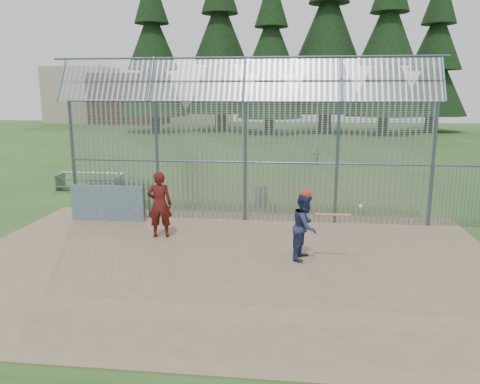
# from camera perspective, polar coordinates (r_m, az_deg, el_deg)

# --- Properties ---
(ground) EXTENTS (120.00, 120.00, 0.00)m
(ground) POSITION_cam_1_polar(r_m,az_deg,el_deg) (12.63, -1.05, -7.66)
(ground) COLOR #2D511E
(ground) RESTS_ON ground
(dirt_infield) EXTENTS (14.00, 10.00, 0.02)m
(dirt_infield) POSITION_cam_1_polar(r_m,az_deg,el_deg) (12.16, -1.36, -8.39)
(dirt_infield) COLOR #756047
(dirt_infield) RESTS_ON ground
(dugout_wall) EXTENTS (2.50, 0.12, 1.20)m
(dugout_wall) POSITION_cam_1_polar(r_m,az_deg,el_deg) (16.34, -15.87, -1.31)
(dugout_wall) COLOR #38566B
(dugout_wall) RESTS_ON dirt_infield
(batter) EXTENTS (0.87, 0.99, 1.72)m
(batter) POSITION_cam_1_polar(r_m,az_deg,el_deg) (12.16, 7.93, -4.17)
(batter) COLOR navy
(batter) RESTS_ON dirt_infield
(onlooker) EXTENTS (0.79, 0.58, 1.99)m
(onlooker) POSITION_cam_1_polar(r_m,az_deg,el_deg) (14.04, -9.77, -1.49)
(onlooker) COLOR maroon
(onlooker) RESTS_ON dirt_infield
(bg_kid_seated) EXTENTS (0.60, 0.26, 1.02)m
(bg_kid_seated) POSITION_cam_1_polar(r_m,az_deg,el_deg) (28.47, 9.32, 4.25)
(bg_kid_seated) COLOR slate
(bg_kid_seated) RESTS_ON ground
(batting_gear) EXTENTS (1.52, 0.44, 0.66)m
(batting_gear) POSITION_cam_1_polar(r_m,az_deg,el_deg) (11.95, 8.72, -0.75)
(batting_gear) COLOR red
(batting_gear) RESTS_ON ground
(trash_can) EXTENTS (0.56, 0.56, 0.82)m
(trash_can) POSITION_cam_1_polar(r_m,az_deg,el_deg) (18.09, 2.69, -0.38)
(trash_can) COLOR #97999F
(trash_can) RESTS_ON ground
(bleacher) EXTENTS (3.00, 0.95, 0.72)m
(bleacher) POSITION_cam_1_polar(r_m,az_deg,el_deg) (21.93, -17.84, 1.31)
(bleacher) COLOR slate
(bleacher) RESTS_ON ground
(backstop_fence) EXTENTS (20.09, 0.81, 5.30)m
(backstop_fence) POSITION_cam_1_polar(r_m,az_deg,el_deg) (15.34, 7.37, 4.82)
(backstop_fence) COLOR #47566B
(backstop_fence) RESTS_ON ground
(conifer_row) EXTENTS (38.48, 12.26, 20.20)m
(conifer_row) POSITION_cam_1_polar(r_m,az_deg,el_deg) (53.71, 7.27, 18.88)
(conifer_row) COLOR #332319
(conifer_row) RESTS_ON ground
(distant_buildings) EXTENTS (26.50, 10.50, 8.00)m
(distant_buildings) POSITION_cam_1_polar(r_m,az_deg,el_deg) (72.64, -13.63, 11.09)
(distant_buildings) COLOR brown
(distant_buildings) RESTS_ON ground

